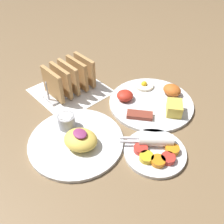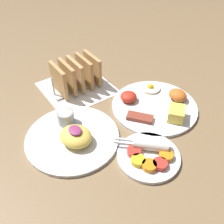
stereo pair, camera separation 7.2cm
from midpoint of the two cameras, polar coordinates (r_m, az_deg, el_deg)
The scene contains 6 objects.
ground_plane at distance 0.72m, azimuth -1.53°, elevation -3.37°, with size 3.00×3.00×0.00m, color brown.
napkin_flat at distance 0.87m, azimuth -11.68°, elevation 4.75°, with size 0.22×0.22×0.00m.
plate_breakfast at distance 0.80m, azimuth 6.59°, elevation 2.44°, with size 0.27×0.27×0.05m.
plate_condiments at distance 0.65m, azimuth 6.86°, elevation -8.71°, with size 0.17×0.16×0.04m.
plate_foreground at distance 0.68m, azimuth -11.21°, elevation -6.15°, with size 0.26×0.26×0.06m.
toast_rack at distance 0.84m, azimuth -12.14°, elevation 7.50°, with size 0.10×0.18×0.10m.
Camera 1 is at (0.37, -0.36, 0.51)m, focal length 40.00 mm.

